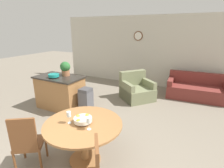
{
  "coord_description": "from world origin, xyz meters",
  "views": [
    {
      "loc": [
        1.7,
        -1.23,
        2.22
      ],
      "look_at": [
        -0.14,
        2.32,
        0.94
      ],
      "focal_mm": 28.0,
      "sensor_mm": 36.0,
      "label": 1
    }
  ],
  "objects_px": {
    "dining_chair_near_left": "(27,141)",
    "trash_bin": "(86,101)",
    "teal_bowl": "(54,75)",
    "couch": "(197,90)",
    "wine_glass_left": "(69,115)",
    "kitchen_island": "(60,92)",
    "wine_glass_right": "(89,121)",
    "fruit_bowl": "(83,119)",
    "dining_table": "(84,132)",
    "armchair": "(137,90)",
    "potted_plant": "(65,68)"
  },
  "relations": [
    {
      "from": "dining_table",
      "to": "teal_bowl",
      "type": "height_order",
      "value": "teal_bowl"
    },
    {
      "from": "wine_glass_right",
      "to": "armchair",
      "type": "relative_size",
      "value": 0.16
    },
    {
      "from": "dining_chair_near_left",
      "to": "wine_glass_left",
      "type": "height_order",
      "value": "dining_chair_near_left"
    },
    {
      "from": "fruit_bowl",
      "to": "wine_glass_right",
      "type": "height_order",
      "value": "wine_glass_right"
    },
    {
      "from": "dining_table",
      "to": "dining_chair_near_left",
      "type": "distance_m",
      "value": 0.88
    },
    {
      "from": "dining_chair_near_left",
      "to": "couch",
      "type": "bearing_deg",
      "value": 29.65
    },
    {
      "from": "wine_glass_right",
      "to": "teal_bowl",
      "type": "distance_m",
      "value": 2.57
    },
    {
      "from": "dining_chair_near_left",
      "to": "wine_glass_right",
      "type": "bearing_deg",
      "value": -7.06
    },
    {
      "from": "kitchen_island",
      "to": "fruit_bowl",
      "type": "bearing_deg",
      "value": -37.52
    },
    {
      "from": "trash_bin",
      "to": "armchair",
      "type": "relative_size",
      "value": 0.58
    },
    {
      "from": "wine_glass_left",
      "to": "wine_glass_right",
      "type": "height_order",
      "value": "same"
    },
    {
      "from": "dining_chair_near_left",
      "to": "armchair",
      "type": "height_order",
      "value": "dining_chair_near_left"
    },
    {
      "from": "teal_bowl",
      "to": "dining_chair_near_left",
      "type": "bearing_deg",
      "value": -56.07
    },
    {
      "from": "fruit_bowl",
      "to": "kitchen_island",
      "type": "distance_m",
      "value": 2.42
    },
    {
      "from": "dining_chair_near_left",
      "to": "teal_bowl",
      "type": "xyz_separation_m",
      "value": [
        -1.27,
        1.88,
        0.47
      ]
    },
    {
      "from": "teal_bowl",
      "to": "couch",
      "type": "bearing_deg",
      "value": 38.31
    },
    {
      "from": "fruit_bowl",
      "to": "wine_glass_right",
      "type": "xyz_separation_m",
      "value": [
        0.19,
        -0.11,
        0.08
      ]
    },
    {
      "from": "potted_plant",
      "to": "armchair",
      "type": "bearing_deg",
      "value": 41.75
    },
    {
      "from": "wine_glass_right",
      "to": "potted_plant",
      "type": "height_order",
      "value": "potted_plant"
    },
    {
      "from": "trash_bin",
      "to": "armchair",
      "type": "distance_m",
      "value": 1.83
    },
    {
      "from": "fruit_bowl",
      "to": "dining_table",
      "type": "bearing_deg",
      "value": -99.0
    },
    {
      "from": "armchair",
      "to": "wine_glass_left",
      "type": "bearing_deg",
      "value": -140.67
    },
    {
      "from": "dining_chair_near_left",
      "to": "fruit_bowl",
      "type": "height_order",
      "value": "dining_chair_near_left"
    },
    {
      "from": "dining_chair_near_left",
      "to": "trash_bin",
      "type": "xyz_separation_m",
      "value": [
        -0.33,
        2.03,
        -0.17
      ]
    },
    {
      "from": "fruit_bowl",
      "to": "couch",
      "type": "bearing_deg",
      "value": 69.07
    },
    {
      "from": "fruit_bowl",
      "to": "couch",
      "type": "height_order",
      "value": "fruit_bowl"
    },
    {
      "from": "dining_table",
      "to": "teal_bowl",
      "type": "xyz_separation_m",
      "value": [
        -1.94,
        1.32,
        0.42
      ]
    },
    {
      "from": "teal_bowl",
      "to": "dining_table",
      "type": "bearing_deg",
      "value": -34.17
    },
    {
      "from": "dining_chair_near_left",
      "to": "couch",
      "type": "height_order",
      "value": "dining_chair_near_left"
    },
    {
      "from": "fruit_bowl",
      "to": "kitchen_island",
      "type": "height_order",
      "value": "kitchen_island"
    },
    {
      "from": "armchair",
      "to": "dining_chair_near_left",
      "type": "bearing_deg",
      "value": -148.01
    },
    {
      "from": "dining_chair_near_left",
      "to": "kitchen_island",
      "type": "relative_size",
      "value": 0.74
    },
    {
      "from": "potted_plant",
      "to": "kitchen_island",
      "type": "bearing_deg",
      "value": -122.68
    },
    {
      "from": "dining_table",
      "to": "armchair",
      "type": "height_order",
      "value": "armchair"
    },
    {
      "from": "wine_glass_right",
      "to": "trash_bin",
      "type": "height_order",
      "value": "wine_glass_right"
    },
    {
      "from": "dining_table",
      "to": "potted_plant",
      "type": "xyz_separation_m",
      "value": [
        -1.79,
        1.63,
        0.57
      ]
    },
    {
      "from": "wine_glass_left",
      "to": "wine_glass_right",
      "type": "bearing_deg",
      "value": -1.44
    },
    {
      "from": "fruit_bowl",
      "to": "armchair",
      "type": "xyz_separation_m",
      "value": [
        -0.17,
        3.08,
        -0.51
      ]
    },
    {
      "from": "wine_glass_left",
      "to": "teal_bowl",
      "type": "height_order",
      "value": "teal_bowl"
    },
    {
      "from": "teal_bowl",
      "to": "couch",
      "type": "distance_m",
      "value": 4.52
    },
    {
      "from": "dining_chair_near_left",
      "to": "wine_glass_right",
      "type": "xyz_separation_m",
      "value": [
        0.87,
        0.45,
        0.36
      ]
    },
    {
      "from": "kitchen_island",
      "to": "armchair",
      "type": "xyz_separation_m",
      "value": [
        1.73,
        1.62,
        -0.17
      ]
    },
    {
      "from": "wine_glass_left",
      "to": "trash_bin",
      "type": "relative_size",
      "value": 0.28
    },
    {
      "from": "wine_glass_left",
      "to": "kitchen_island",
      "type": "height_order",
      "value": "wine_glass_left"
    },
    {
      "from": "dining_chair_near_left",
      "to": "dining_table",
      "type": "bearing_deg",
      "value": 5.33
    },
    {
      "from": "potted_plant",
      "to": "trash_bin",
      "type": "distance_m",
      "value": 1.13
    },
    {
      "from": "wine_glass_left",
      "to": "trash_bin",
      "type": "height_order",
      "value": "wine_glass_left"
    },
    {
      "from": "trash_bin",
      "to": "dining_table",
      "type": "bearing_deg",
      "value": -55.43
    },
    {
      "from": "trash_bin",
      "to": "kitchen_island",
      "type": "bearing_deg",
      "value": 179.93
    },
    {
      "from": "wine_glass_left",
      "to": "wine_glass_right",
      "type": "distance_m",
      "value": 0.39
    }
  ]
}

